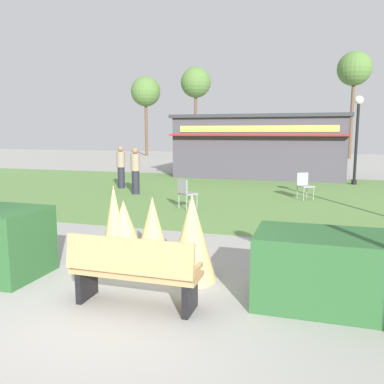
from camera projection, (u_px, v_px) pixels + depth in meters
ground_plane at (107, 310)px, 5.04m from camera, size 80.00×80.00×0.00m
lawn_patch at (242, 194)px, 14.58m from camera, size 36.00×12.00×0.01m
park_bench at (134, 271)px, 5.05m from camera, size 1.70×0.53×0.95m
hedge_right at (327, 270)px, 5.13m from camera, size 1.84×1.10×0.95m
ornamental_grass_behind_left at (124, 231)px, 6.84m from camera, size 0.77×0.77×1.08m
ornamental_grass_behind_right at (153, 229)px, 6.85m from camera, size 0.62×0.62×1.14m
ornamental_grass_behind_center at (192, 238)px, 5.98m from camera, size 0.74×0.74×1.32m
ornamental_grass_behind_far at (114, 224)px, 6.82m from camera, size 0.51×0.51×1.35m
lamppost_far at (357, 129)px, 16.83m from camera, size 0.36×0.36×3.75m
food_kiosk at (261, 146)px, 20.46m from camera, size 8.42×4.80×3.09m
cafe_chair_west at (185, 191)px, 11.60m from camera, size 0.61×0.61×0.89m
cafe_chair_east at (304, 184)px, 13.33m from camera, size 0.61×0.61×0.89m
person_strolling at (135, 171)px, 14.38m from camera, size 0.34×0.34×1.69m
person_standing at (121, 167)px, 15.92m from camera, size 0.34×0.34×1.69m
parked_car_west_slot at (224, 154)px, 29.69m from camera, size 4.25×2.15×1.20m
parked_car_center_slot at (295, 155)px, 28.21m from camera, size 4.22×2.09×1.20m
tree_left_bg at (146, 92)px, 37.72m from camera, size 2.80×2.80×7.48m
tree_right_bg at (196, 83)px, 36.97m from camera, size 2.80×2.80×8.24m
tree_center_bg at (354, 70)px, 32.97m from camera, size 2.80×2.80×8.88m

